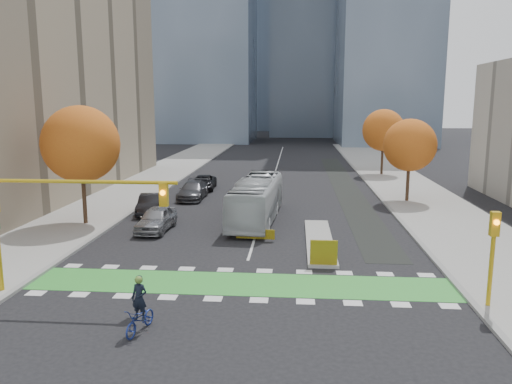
% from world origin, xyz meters
% --- Properties ---
extents(ground, '(300.00, 300.00, 0.00)m').
position_xyz_m(ground, '(0.00, 0.00, 0.00)').
color(ground, black).
rests_on(ground, ground).
extents(sidewalk_west, '(7.00, 120.00, 0.15)m').
position_xyz_m(sidewalk_west, '(-13.50, 20.00, 0.07)').
color(sidewalk_west, gray).
rests_on(sidewalk_west, ground).
extents(sidewalk_east, '(7.00, 120.00, 0.15)m').
position_xyz_m(sidewalk_east, '(13.50, 20.00, 0.07)').
color(sidewalk_east, gray).
rests_on(sidewalk_east, ground).
extents(curb_west, '(0.30, 120.00, 0.16)m').
position_xyz_m(curb_west, '(-10.00, 20.00, 0.07)').
color(curb_west, gray).
rests_on(curb_west, ground).
extents(curb_east, '(0.30, 120.00, 0.16)m').
position_xyz_m(curb_east, '(10.00, 20.00, 0.07)').
color(curb_east, gray).
rests_on(curb_east, ground).
extents(bike_crossing, '(20.00, 3.00, 0.01)m').
position_xyz_m(bike_crossing, '(0.00, 1.50, 0.01)').
color(bike_crossing, green).
rests_on(bike_crossing, ground).
extents(centre_line, '(0.15, 70.00, 0.01)m').
position_xyz_m(centre_line, '(0.00, 40.00, 0.01)').
color(centre_line, silver).
rests_on(centre_line, ground).
extents(bike_lane_paint, '(2.50, 50.00, 0.01)m').
position_xyz_m(bike_lane_paint, '(7.50, 30.00, 0.01)').
color(bike_lane_paint, black).
rests_on(bike_lane_paint, ground).
extents(median_island, '(1.60, 10.00, 0.16)m').
position_xyz_m(median_island, '(4.00, 9.00, 0.08)').
color(median_island, gray).
rests_on(median_island, ground).
extents(hazard_board, '(1.40, 0.12, 1.30)m').
position_xyz_m(hazard_board, '(4.00, 4.20, 0.80)').
color(hazard_board, yellow).
rests_on(hazard_board, median_island).
extents(tree_west, '(5.20, 5.20, 8.22)m').
position_xyz_m(tree_west, '(-12.00, 12.00, 5.62)').
color(tree_west, '#332114').
rests_on(tree_west, ground).
extents(tree_east_near, '(4.40, 4.40, 7.08)m').
position_xyz_m(tree_east_near, '(12.00, 22.00, 4.86)').
color(tree_east_near, '#332114').
rests_on(tree_east_near, ground).
extents(tree_east_far, '(4.80, 4.80, 7.65)m').
position_xyz_m(tree_east_far, '(12.50, 38.00, 5.24)').
color(tree_east_far, '#332114').
rests_on(tree_east_far, ground).
extents(traffic_signal_west, '(8.53, 0.56, 5.20)m').
position_xyz_m(traffic_signal_west, '(-7.93, -0.51, 4.03)').
color(traffic_signal_west, '#BF9914').
rests_on(traffic_signal_west, ground).
extents(traffic_signal_east, '(0.35, 0.43, 4.10)m').
position_xyz_m(traffic_signal_east, '(10.50, -0.51, 2.73)').
color(traffic_signal_east, '#BF9914').
rests_on(traffic_signal_east, ground).
extents(cyclist, '(1.07, 1.99, 2.18)m').
position_xyz_m(cyclist, '(-3.15, -3.76, 0.73)').
color(cyclist, navy).
rests_on(cyclist, ground).
extents(bus, '(3.32, 11.29, 3.11)m').
position_xyz_m(bus, '(-0.26, 14.21, 1.55)').
color(bus, '#B8BDC0').
rests_on(bus, ground).
extents(parked_car_a, '(2.09, 4.75, 1.59)m').
position_xyz_m(parked_car_a, '(-6.66, 10.87, 0.79)').
color(parked_car_a, gray).
rests_on(parked_car_a, ground).
extents(parked_car_b, '(2.16, 4.68, 1.49)m').
position_xyz_m(parked_car_b, '(-8.55, 15.87, 0.74)').
color(parked_car_b, black).
rests_on(parked_car_b, ground).
extents(parked_car_c, '(2.15, 5.27, 1.53)m').
position_xyz_m(parked_car_c, '(-6.50, 21.94, 0.76)').
color(parked_car_c, '#444449').
rests_on(parked_car_c, ground).
extents(parked_car_d, '(2.50, 4.95, 1.34)m').
position_xyz_m(parked_car_d, '(-6.50, 26.94, 0.67)').
color(parked_car_d, black).
rests_on(parked_car_d, ground).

